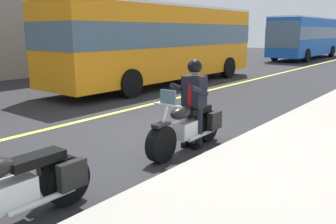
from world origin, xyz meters
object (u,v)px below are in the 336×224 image
Objects in this scene: rider_main at (194,96)px; bus_far at (162,40)px; motorcycle_main at (188,127)px; bus_near at (307,36)px; motorcycle_parked at (15,190)px.

rider_main is 8.65m from bus_far.
rider_main is at bearing 43.51° from bus_far.
motorcycle_main is 8.87m from bus_far.
bus_far is (-6.25, -5.93, 0.84)m from rider_main.
bus_near and bus_far have the same top height.
bus_near is at bearing -166.91° from rider_main.
motorcycle_parked is 29.09m from bus_near.
bus_far is at bearing -0.53° from bus_near.
rider_main is 25.44m from bus_near.
bus_far reaches higher than motorcycle_main.
bus_far is (-9.96, -5.96, 1.42)m from motorcycle_parked.
bus_near is at bearing -168.50° from motorcycle_parked.
motorcycle_main is 0.61m from rider_main.
motorcycle_parked is at bearing 30.91° from bus_far.
motorcycle_main is 1.27× the size of rider_main.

